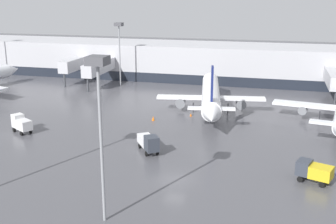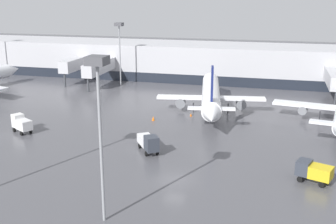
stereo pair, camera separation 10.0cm
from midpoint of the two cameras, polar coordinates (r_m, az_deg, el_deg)
The scene contains 10 objects.
ground_plane at distance 51.32m, azimuth 0.88°, elevation -9.19°, with size 320.00×320.00×0.00m, color #4C4C51.
terminal_building at distance 108.92m, azimuth 8.68°, elevation 6.59°, with size 160.00×30.30×9.00m.
parked_jet_3 at distance 79.19m, azimuth 5.78°, elevation 2.35°, with size 20.31×34.23×10.58m.
service_truck_1 at distance 59.42m, azimuth -2.68°, elevation -4.09°, with size 4.44×5.34×2.74m.
service_truck_2 at distance 53.16m, azimuth 19.10°, elevation -7.50°, with size 4.50×3.33×2.46m.
service_truck_3 at distance 71.45m, azimuth -19.28°, elevation -1.45°, with size 4.30×3.45×2.84m.
traffic_cone_0 at distance 76.82m, azimuth 3.08°, elevation -0.36°, with size 0.37×0.37×0.59m.
traffic_cone_1 at distance 74.21m, azimuth -2.05°, elevation -0.87°, with size 0.51×0.51×0.75m.
apron_light_mast_2 at distance 101.37m, azimuth -6.67°, elevation 10.32°, with size 1.80×1.80×14.98m.
apron_light_mast_3 at distance 38.72m, azimuth -9.42°, elevation 2.72°, with size 1.80×1.80×16.33m.
Camera 1 is at (11.01, -45.16, 21.74)m, focal length 45.00 mm.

